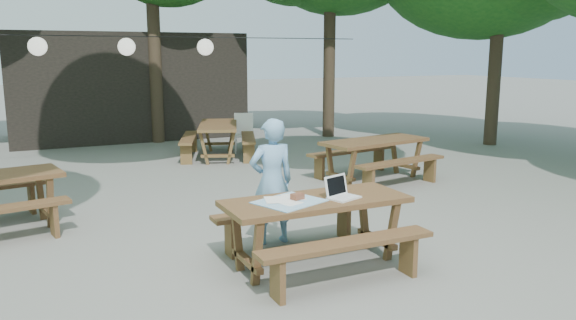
{
  "coord_description": "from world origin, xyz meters",
  "views": [
    {
      "loc": [
        -2.16,
        -5.48,
        2.29
      ],
      "look_at": [
        0.62,
        0.35,
        1.05
      ],
      "focal_mm": 35.0,
      "sensor_mm": 36.0,
      "label": 1
    }
  ],
  "objects": [
    {
      "name": "picnic_table_ne",
      "position": [
        3.53,
        2.84,
        0.39
      ],
      "size": [
        2.14,
        1.88,
        0.75
      ],
      "rotation": [
        0.0,
        0.0,
        0.17
      ],
      "color": "#4D2A1B",
      "rests_on": "ground"
    },
    {
      "name": "picnic_table_far_e",
      "position": [
        1.72,
        6.24,
        0.39
      ],
      "size": [
        2.14,
        2.33,
        0.75
      ],
      "rotation": [
        0.0,
        0.0,
        1.22
      ],
      "color": "#4D2A1B",
      "rests_on": "ground"
    },
    {
      "name": "woman",
      "position": [
        0.49,
        0.54,
        0.76
      ],
      "size": [
        0.58,
        0.4,
        1.53
      ],
      "primitive_type": "imported",
      "rotation": [
        0.0,
        0.0,
        3.09
      ],
      "color": "#77ADDA",
      "rests_on": "ground"
    },
    {
      "name": "tabletop_clutter",
      "position": [
        0.32,
        -0.34,
        0.76
      ],
      "size": [
        0.8,
        0.75,
        0.08
      ],
      "color": "#3B92CB",
      "rests_on": "main_picnic_table"
    },
    {
      "name": "paper_lanterns",
      "position": [
        -0.19,
        6.0,
        2.4
      ],
      "size": [
        9.0,
        0.34,
        0.38
      ],
      "color": "black",
      "rests_on": "ground"
    },
    {
      "name": "main_picnic_table",
      "position": [
        0.62,
        -0.35,
        0.39
      ],
      "size": [
        2.0,
        1.58,
        0.75
      ],
      "color": "#4D2A1B",
      "rests_on": "ground"
    },
    {
      "name": "plastic_chair",
      "position": [
        2.46,
        6.6,
        0.26
      ],
      "size": [
        0.57,
        0.57,
        0.9
      ],
      "rotation": [
        0.0,
        0.0,
        -0.38
      ],
      "color": "white",
      "rests_on": "ground"
    },
    {
      "name": "laptop",
      "position": [
        0.87,
        -0.43,
        0.81
      ],
      "size": [
        0.4,
        0.35,
        0.24
      ],
      "rotation": [
        0.0,
        0.0,
        0.34
      ],
      "color": "white",
      "rests_on": "main_picnic_table"
    },
    {
      "name": "pavilion",
      "position": [
        0.5,
        10.5,
        1.4
      ],
      "size": [
        6.0,
        3.0,
        2.8
      ],
      "primitive_type": "cube",
      "color": "black",
      "rests_on": "ground"
    },
    {
      "name": "ground",
      "position": [
        0.0,
        0.0,
        0.0
      ],
      "size": [
        80.0,
        80.0,
        0.0
      ],
      "primitive_type": "plane",
      "color": "slate",
      "rests_on": "ground"
    }
  ]
}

